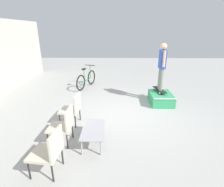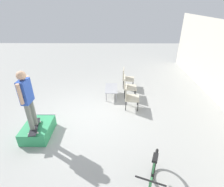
{
  "view_description": "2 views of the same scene",
  "coord_description": "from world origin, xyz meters",
  "px_view_note": "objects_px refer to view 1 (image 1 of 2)",
  "views": [
    {
      "loc": [
        -5.02,
        0.32,
        2.55
      ],
      "look_at": [
        -0.23,
        0.41,
        0.8
      ],
      "focal_mm": 28.0,
      "sensor_mm": 36.0,
      "label": 1
    },
    {
      "loc": [
        5.07,
        0.9,
        3.62
      ],
      "look_at": [
        0.07,
        0.86,
        0.95
      ],
      "focal_mm": 28.0,
      "sensor_mm": 36.0,
      "label": 2
    }
  ],
  "objects_px": {
    "bicycle": "(86,79)",
    "coffee_table": "(93,130)",
    "skate_ramp_box": "(161,98)",
    "patio_chair_right": "(73,108)",
    "person_skater": "(162,63)",
    "patio_chair_center": "(64,124)",
    "patio_chair_left": "(49,150)",
    "skateboard_on_ramp": "(160,90)"
  },
  "relations": [
    {
      "from": "skateboard_on_ramp",
      "to": "patio_chair_left",
      "type": "xyz_separation_m",
      "value": [
        -3.58,
        2.84,
        0.04
      ]
    },
    {
      "from": "patio_chair_center",
      "to": "patio_chair_left",
      "type": "bearing_deg",
      "value": 2.35
    },
    {
      "from": "skate_ramp_box",
      "to": "patio_chair_left",
      "type": "relative_size",
      "value": 1.19
    },
    {
      "from": "person_skater",
      "to": "patio_chair_right",
      "type": "bearing_deg",
      "value": 123.55
    },
    {
      "from": "person_skater",
      "to": "bicycle",
      "type": "bearing_deg",
      "value": 62.98
    },
    {
      "from": "skateboard_on_ramp",
      "to": "bicycle",
      "type": "relative_size",
      "value": 0.52
    },
    {
      "from": "coffee_table",
      "to": "patio_chair_left",
      "type": "xyz_separation_m",
      "value": [
        -0.92,
        0.69,
        0.16
      ]
    },
    {
      "from": "person_skater",
      "to": "coffee_table",
      "type": "height_order",
      "value": "person_skater"
    },
    {
      "from": "skateboard_on_ramp",
      "to": "patio_chair_left",
      "type": "height_order",
      "value": "patio_chair_left"
    },
    {
      "from": "patio_chair_center",
      "to": "patio_chair_right",
      "type": "relative_size",
      "value": 1.0
    },
    {
      "from": "skate_ramp_box",
      "to": "patio_chair_right",
      "type": "xyz_separation_m",
      "value": [
        -1.55,
        2.87,
        0.31
      ]
    },
    {
      "from": "coffee_table",
      "to": "patio_chair_center",
      "type": "relative_size",
      "value": 1.09
    },
    {
      "from": "skateboard_on_ramp",
      "to": "patio_chair_center",
      "type": "distance_m",
      "value": 3.89
    },
    {
      "from": "patio_chair_right",
      "to": "skateboard_on_ramp",
      "type": "bearing_deg",
      "value": 127.29
    },
    {
      "from": "skateboard_on_ramp",
      "to": "patio_chair_center",
      "type": "relative_size",
      "value": 0.94
    },
    {
      "from": "person_skater",
      "to": "skate_ramp_box",
      "type": "bearing_deg",
      "value": -171.23
    },
    {
      "from": "skate_ramp_box",
      "to": "patio_chair_right",
      "type": "relative_size",
      "value": 1.19
    },
    {
      "from": "patio_chair_left",
      "to": "bicycle",
      "type": "bearing_deg",
      "value": -171.97
    },
    {
      "from": "patio_chair_left",
      "to": "patio_chair_right",
      "type": "distance_m",
      "value": 1.83
    },
    {
      "from": "patio_chair_right",
      "to": "bicycle",
      "type": "distance_m",
      "value": 3.42
    },
    {
      "from": "skateboard_on_ramp",
      "to": "bicycle",
      "type": "distance_m",
      "value": 3.43
    },
    {
      "from": "person_skater",
      "to": "patio_chair_center",
      "type": "bearing_deg",
      "value": 135.01
    },
    {
      "from": "patio_chair_left",
      "to": "bicycle",
      "type": "distance_m",
      "value": 5.24
    },
    {
      "from": "skate_ramp_box",
      "to": "person_skater",
      "type": "height_order",
      "value": "person_skater"
    },
    {
      "from": "skate_ramp_box",
      "to": "skateboard_on_ramp",
      "type": "distance_m",
      "value": 0.33
    },
    {
      "from": "bicycle",
      "to": "patio_chair_left",
      "type": "bearing_deg",
      "value": -157.95
    },
    {
      "from": "skate_ramp_box",
      "to": "patio_chair_left",
      "type": "height_order",
      "value": "patio_chair_left"
    },
    {
      "from": "skateboard_on_ramp",
      "to": "patio_chair_left",
      "type": "bearing_deg",
      "value": 128.81
    },
    {
      "from": "person_skater",
      "to": "patio_chair_center",
      "type": "height_order",
      "value": "person_skater"
    },
    {
      "from": "person_skater",
      "to": "patio_chair_left",
      "type": "xyz_separation_m",
      "value": [
        -3.58,
        2.84,
        -0.95
      ]
    },
    {
      "from": "patio_chair_right",
      "to": "bicycle",
      "type": "xyz_separation_m",
      "value": [
        3.41,
        0.15,
        -0.12
      ]
    },
    {
      "from": "coffee_table",
      "to": "patio_chair_center",
      "type": "height_order",
      "value": "patio_chair_center"
    },
    {
      "from": "coffee_table",
      "to": "patio_chair_left",
      "type": "height_order",
      "value": "patio_chair_left"
    },
    {
      "from": "bicycle",
      "to": "coffee_table",
      "type": "bearing_deg",
      "value": -148.59
    },
    {
      "from": "patio_chair_left",
      "to": "patio_chair_center",
      "type": "height_order",
      "value": "same"
    },
    {
      "from": "patio_chair_center",
      "to": "skateboard_on_ramp",
      "type": "bearing_deg",
      "value": 135.46
    },
    {
      "from": "patio_chair_center",
      "to": "patio_chair_right",
      "type": "bearing_deg",
      "value": -177.6
    },
    {
      "from": "skate_ramp_box",
      "to": "coffee_table",
      "type": "bearing_deg",
      "value": 138.43
    },
    {
      "from": "skateboard_on_ramp",
      "to": "bicycle",
      "type": "height_order",
      "value": "bicycle"
    },
    {
      "from": "skateboard_on_ramp",
      "to": "bicycle",
      "type": "xyz_separation_m",
      "value": [
        1.66,
        3.0,
        -0.08
      ]
    },
    {
      "from": "coffee_table",
      "to": "patio_chair_left",
      "type": "distance_m",
      "value": 1.16
    },
    {
      "from": "person_skater",
      "to": "patio_chair_left",
      "type": "bearing_deg",
      "value": 143.45
    }
  ]
}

